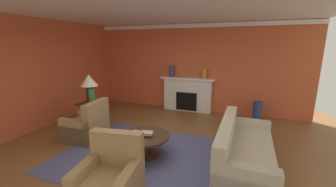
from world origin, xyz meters
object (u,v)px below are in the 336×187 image
(vase_mantel_right, at_px, (204,74))
(armchair_facing_fireplace, at_px, (110,182))
(side_table, at_px, (92,113))
(table_lamp, at_px, (89,83))
(vase_mantel_left, at_px, (172,71))
(armchair_near_window, at_px, (87,127))
(vase_on_side_table, at_px, (92,97))
(coffee_table, at_px, (145,140))
(vase_tall_corner, at_px, (257,111))
(sofa, at_px, (243,153))
(fireplace, at_px, (187,95))

(vase_mantel_right, bearing_deg, armchair_facing_fireplace, -95.51)
(side_table, xyz_separation_m, table_lamp, (0.00, -0.00, 0.82))
(side_table, bearing_deg, armchair_facing_fireplace, -45.21)
(armchair_facing_fireplace, bearing_deg, vase_mantel_right, 84.49)
(vase_mantel_left, bearing_deg, armchair_near_window, -109.51)
(vase_on_side_table, bearing_deg, armchair_facing_fireplace, -45.66)
(armchair_facing_fireplace, relative_size, vase_mantel_left, 2.47)
(coffee_table, distance_m, vase_tall_corner, 3.62)
(side_table, distance_m, table_lamp, 0.82)
(armchair_facing_fireplace, height_order, table_lamp, table_lamp)
(armchair_near_window, xyz_separation_m, vase_on_side_table, (-0.25, 0.51, 0.60))
(coffee_table, distance_m, side_table, 2.16)
(sofa, distance_m, side_table, 3.89)
(fireplace, distance_m, vase_tall_corner, 2.21)
(table_lamp, xyz_separation_m, vase_on_side_table, (0.15, -0.12, -0.32))
(fireplace, distance_m, side_table, 3.10)
(vase_mantel_right, xyz_separation_m, vase_tall_corner, (1.63, -0.25, -0.99))
(sofa, height_order, vase_tall_corner, sofa)
(sofa, bearing_deg, fireplace, 121.85)
(armchair_near_window, height_order, vase_tall_corner, armchair_near_window)
(sofa, height_order, coffee_table, sofa)
(fireplace, relative_size, table_lamp, 2.40)
(armchair_facing_fireplace, relative_size, side_table, 1.36)
(sofa, distance_m, vase_mantel_right, 3.36)
(armchair_facing_fireplace, relative_size, coffee_table, 0.95)
(sofa, xyz_separation_m, vase_tall_corner, (0.33, 2.68, 0.00))
(armchair_near_window, relative_size, side_table, 1.36)
(vase_mantel_right, relative_size, vase_mantel_left, 0.81)
(sofa, xyz_separation_m, vase_on_side_table, (-3.69, 0.49, 0.61))
(fireplace, relative_size, sofa, 0.85)
(coffee_table, relative_size, vase_on_side_table, 2.45)
(armchair_facing_fireplace, height_order, vase_mantel_left, vase_mantel_left)
(vase_tall_corner, bearing_deg, sofa, -96.96)
(vase_mantel_right, relative_size, vase_tall_corner, 0.51)
(coffee_table, bearing_deg, vase_mantel_right, 80.20)
(fireplace, height_order, vase_mantel_right, vase_mantel_right)
(armchair_near_window, xyz_separation_m, vase_tall_corner, (3.78, 2.70, -0.01))
(table_lamp, bearing_deg, vase_on_side_table, -38.66)
(table_lamp, xyz_separation_m, vase_mantel_right, (2.54, 2.32, 0.07))
(fireplace, bearing_deg, armchair_near_window, -118.01)
(armchair_facing_fireplace, xyz_separation_m, vase_tall_corner, (2.06, 4.20, -0.01))
(armchair_facing_fireplace, relative_size, vase_on_side_table, 2.33)
(sofa, xyz_separation_m, coffee_table, (-1.85, -0.22, 0.04))
(vase_mantel_right, bearing_deg, armchair_near_window, -126.02)
(sofa, relative_size, vase_tall_corner, 3.50)
(vase_tall_corner, bearing_deg, side_table, -153.62)
(vase_on_side_table, bearing_deg, side_table, 141.34)
(vase_on_side_table, bearing_deg, armchair_near_window, -64.39)
(fireplace, relative_size, coffee_table, 1.80)
(coffee_table, bearing_deg, vase_on_side_table, 159.01)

